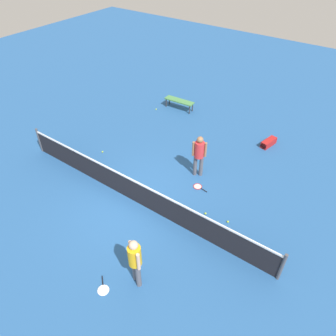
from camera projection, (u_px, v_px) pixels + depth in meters
name	position (u px, v px, depth m)	size (l,w,h in m)	color
ground_plane	(136.00, 201.00, 10.72)	(40.00, 40.00, 0.00)	#265693
court_net	(135.00, 191.00, 10.40)	(10.09, 0.09, 1.07)	#4C4C51
player_near_side	(199.00, 153.00, 11.16)	(0.50, 0.46, 1.70)	#595960
player_far_side	(135.00, 259.00, 7.77)	(0.51, 0.45, 1.70)	#595960
tennis_racket_near_player	(198.00, 187.00, 11.26)	(0.60, 0.35, 0.03)	red
tennis_racket_far_player	(103.00, 289.00, 8.22)	(0.55, 0.51, 0.03)	white
tennis_ball_near_player	(205.00, 213.00, 10.25)	(0.07, 0.07, 0.07)	#C6E033
tennis_ball_by_net	(102.00, 152.00, 12.85)	(0.07, 0.07, 0.07)	#C6E033
tennis_ball_midcourt	(156.00, 109.00, 15.59)	(0.07, 0.07, 0.07)	#C6E033
tennis_ball_baseline	(228.00, 222.00, 9.98)	(0.07, 0.07, 0.07)	#C6E033
courtside_bench	(179.00, 101.00, 15.43)	(1.52, 0.48, 0.48)	#4C8C4C
equipment_bag	(268.00, 143.00, 13.15)	(0.45, 0.84, 0.28)	#B21E1E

